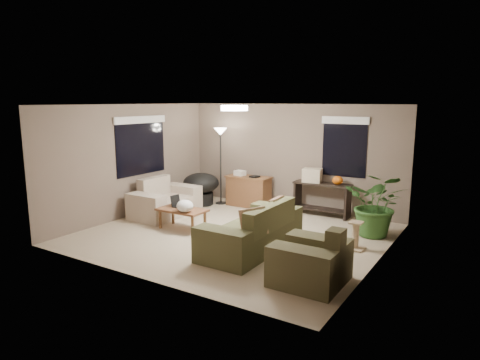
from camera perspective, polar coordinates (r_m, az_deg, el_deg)
The scene contains 20 objects.
room_shell at distance 8.14m, azimuth -0.75°, elevation 1.17°, with size 5.50×5.50×5.50m.
main_sofa at distance 7.52m, azimuth 1.88°, elevation -7.12°, with size 0.95×2.20×0.85m.
throw_pillows at distance 7.30m, azimuth 3.63°, elevation -4.77°, with size 0.39×1.38×0.47m.
loveseat at distance 9.88m, azimuth -10.04°, elevation -2.94°, with size 0.90×1.60×0.85m.
armchair at distance 6.29m, azimuth 9.47°, elevation -10.84°, with size 0.95×1.00×0.85m.
coffee_table at distance 8.75m, azimuth -7.72°, elevation -4.24°, with size 1.00×0.55×0.42m.
laptop at distance 8.90m, azimuth -8.16°, elevation -3.19°, with size 0.38×0.26×0.24m.
plastic_bag at distance 8.47m, azimuth -7.35°, elevation -3.45°, with size 0.34×0.31×0.24m, color white.
desk at distance 10.53m, azimuth 1.14°, elevation -1.50°, with size 1.10×0.50×0.75m.
desk_papers at distance 10.52m, azimuth 0.39°, elevation 0.84°, with size 0.70×0.30×0.12m.
console_table at distance 9.84m, azimuth 10.87°, elevation -2.19°, with size 1.30×0.40×0.75m.
pumpkin at distance 9.65m, azimuth 12.89°, elevation -0.05°, with size 0.23×0.23×0.19m, color orange.
cardboard_box at distance 9.84m, azimuth 9.61°, elevation 0.62°, with size 0.41×0.31×0.31m, color beige.
papasan_chair at distance 10.73m, azimuth -5.22°, elevation -0.84°, with size 1.05×1.05×0.80m.
floor_lamp at distance 10.64m, azimuth -2.62°, elevation 5.27°, with size 0.32×0.32×1.91m.
ceiling_fixture at distance 8.03m, azimuth -0.77°, elevation 9.57°, with size 0.50×0.50×0.10m, color white.
houseplant at distance 8.60m, azimuth 17.79°, elevation -4.01°, with size 1.13×1.26×0.98m, color #2D5923.
cat_scratching_post at distance 7.83m, azimuth 15.13°, elevation -7.40°, with size 0.32×0.32×0.50m.
window_left at distance 10.02m, azimuth -13.09°, elevation 5.75°, with size 0.05×1.56×1.33m.
window_back at distance 9.75m, azimuth 13.78°, elevation 5.60°, with size 1.06×0.05×1.33m.
Camera 1 is at (4.35, -6.75, 2.58)m, focal length 32.00 mm.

